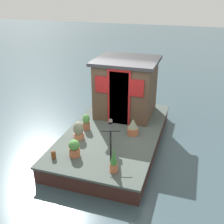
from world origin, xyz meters
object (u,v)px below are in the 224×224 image
at_px(bicycle, 111,137).
at_px(potted_plant_rosemary, 114,161).
at_px(mooring_bollard, 53,154).
at_px(potted_plant_geranium, 79,131).
at_px(potted_plant_fern, 74,148).
at_px(potted_plant_sage, 133,127).
at_px(houseboat_cabin, 126,87).
at_px(potted_plant_succulent, 86,122).

xyz_separation_m(bicycle, potted_plant_rosemary, (-0.93, -0.38, -0.06)).
relative_size(potted_plant_rosemary, mooring_bollard, 2.89).
height_order(potted_plant_geranium, potted_plant_rosemary, potted_plant_rosemary).
height_order(bicycle, potted_plant_geranium, bicycle).
xyz_separation_m(potted_plant_fern, potted_plant_rosemary, (-0.33, -1.16, 0.07)).
relative_size(potted_plant_fern, potted_plant_sage, 0.92).
distance_m(houseboat_cabin, potted_plant_succulent, 1.85).
bearing_deg(mooring_bollard, potted_plant_succulent, -6.29).
xyz_separation_m(potted_plant_succulent, mooring_bollard, (-1.70, 0.19, -0.13)).
relative_size(houseboat_cabin, potted_plant_fern, 4.36).
xyz_separation_m(potted_plant_fern, potted_plant_geranium, (0.86, 0.27, 0.01)).
height_order(houseboat_cabin, potted_plant_geranium, houseboat_cabin).
xyz_separation_m(houseboat_cabin, potted_plant_geranium, (-2.07, 0.82, -0.71)).
height_order(potted_plant_sage, potted_plant_rosemary, potted_plant_rosemary).
bearing_deg(potted_plant_rosemary, potted_plant_fern, 74.19).
xyz_separation_m(potted_plant_sage, potted_plant_rosemary, (-1.87, -0.00, 0.07)).
bearing_deg(potted_plant_sage, potted_plant_geranium, 115.56).
distance_m(houseboat_cabin, mooring_bollard, 3.46).
bearing_deg(potted_plant_fern, potted_plant_sage, -36.90).
relative_size(houseboat_cabin, bicycle, 1.31).
xyz_separation_m(houseboat_cabin, potted_plant_succulent, (-1.50, 0.82, -0.71)).
height_order(houseboat_cabin, potted_plant_sage, houseboat_cabin).
distance_m(potted_plant_rosemary, mooring_bollard, 1.63).
bearing_deg(mooring_bollard, bicycle, -54.80).
xyz_separation_m(houseboat_cabin, bicycle, (-2.33, -0.22, -0.60)).
bearing_deg(potted_plant_succulent, potted_plant_fern, -169.33).
bearing_deg(potted_plant_sage, mooring_bollard, 138.34).
xyz_separation_m(houseboat_cabin, potted_plant_rosemary, (-3.26, -0.61, -0.65)).
height_order(potted_plant_fern, mooring_bollard, potted_plant_fern).
bearing_deg(potted_plant_rosemary, potted_plant_succulent, 39.13).
distance_m(houseboat_cabin, bicycle, 2.42).
distance_m(potted_plant_succulent, potted_plant_fern, 1.46).
height_order(bicycle, potted_plant_rosemary, bicycle).
distance_m(bicycle, potted_plant_geranium, 1.08).
relative_size(bicycle, potted_plant_fern, 3.33).
relative_size(potted_plant_succulent, mooring_bollard, 2.27).
bearing_deg(bicycle, mooring_bollard, 125.20).
relative_size(potted_plant_geranium, mooring_bollard, 2.37).
xyz_separation_m(bicycle, potted_plant_geranium, (0.26, 1.05, -0.12)).
relative_size(houseboat_cabin, potted_plant_geranium, 3.82).
height_order(bicycle, potted_plant_fern, bicycle).
distance_m(bicycle, mooring_bollard, 1.53).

